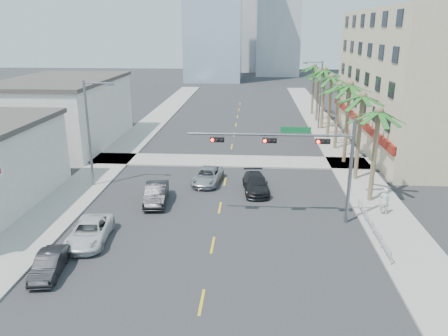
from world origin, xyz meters
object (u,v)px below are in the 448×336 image
at_px(traffic_signal_mast, 303,152).
at_px(pedestrian, 384,201).
at_px(car_lane_center, 207,176).
at_px(car_parked_mid, 49,264).
at_px(car_parked_far, 90,232).
at_px(car_lane_right, 256,184).
at_px(car_lane_left, 156,193).

height_order(traffic_signal_mast, pedestrian, traffic_signal_mast).
bearing_deg(car_lane_center, car_parked_mid, -108.09).
bearing_deg(car_parked_far, pedestrian, 10.44).
relative_size(car_lane_center, car_lane_right, 0.98).
bearing_deg(car_lane_center, car_lane_right, -17.24).
height_order(car_parked_far, car_lane_left, car_lane_left).
bearing_deg(car_lane_center, car_lane_left, -119.49).
bearing_deg(car_parked_far, traffic_signal_mast, 11.61).
bearing_deg(car_lane_center, car_parked_far, -111.97).
distance_m(car_lane_left, car_lane_right, 8.22).
bearing_deg(car_lane_left, car_lane_right, 14.33).
xyz_separation_m(car_lane_center, car_lane_right, (4.19, -1.86, 0.04)).
bearing_deg(pedestrian, car_parked_mid, 21.98).
bearing_deg(car_lane_left, pedestrian, -11.15).
distance_m(traffic_signal_mast, car_lane_right, 7.79).
bearing_deg(traffic_signal_mast, car_lane_center, 134.07).
distance_m(car_lane_left, pedestrian, 16.95).
xyz_separation_m(car_parked_far, pedestrian, (19.69, 5.34, 0.47)).
bearing_deg(traffic_signal_mast, car_lane_right, 118.66).
relative_size(car_parked_mid, car_parked_far, 0.76).
xyz_separation_m(traffic_signal_mast, car_lane_center, (-7.28, 7.53, -4.41)).
bearing_deg(traffic_signal_mast, pedestrian, 12.53).
bearing_deg(pedestrian, car_lane_center, -27.07).
height_order(car_lane_right, pedestrian, pedestrian).
xyz_separation_m(car_parked_far, car_lane_left, (2.80, 6.73, 0.08)).
height_order(car_parked_far, pedestrian, pedestrian).
bearing_deg(car_parked_mid, pedestrian, 16.41).
relative_size(traffic_signal_mast, car_parked_mid, 2.99).
xyz_separation_m(car_lane_left, pedestrian, (16.89, -1.39, 0.39)).
xyz_separation_m(car_parked_mid, car_lane_center, (7.14, 15.45, 0.04)).
xyz_separation_m(car_lane_left, car_lane_right, (7.69, 2.92, -0.06)).
xyz_separation_m(traffic_signal_mast, car_parked_mid, (-14.43, -7.92, -4.45)).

